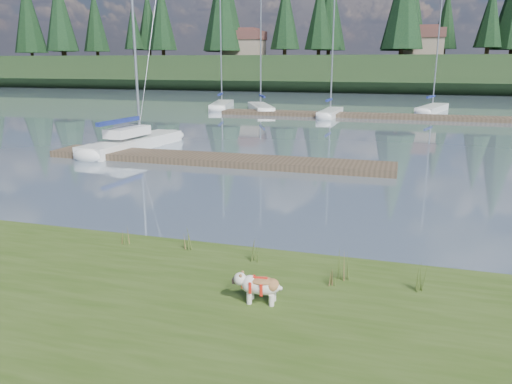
% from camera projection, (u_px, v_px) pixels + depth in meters
% --- Properties ---
extents(ground, '(200.00, 200.00, 0.00)m').
position_uv_depth(ground, '(352.00, 117.00, 40.94)').
color(ground, slate).
rests_on(ground, ground).
extents(bank, '(60.00, 9.00, 0.35)m').
position_uv_depth(bank, '(103.00, 355.00, 7.51)').
color(bank, '#3A511C').
rests_on(bank, ground).
extents(ridge, '(200.00, 20.00, 5.00)m').
position_uv_depth(ridge, '(381.00, 73.00, 80.18)').
color(ridge, black).
rests_on(ridge, ground).
extents(bulldog, '(0.87, 0.41, 0.52)m').
position_uv_depth(bulldog, '(260.00, 285.00, 8.69)').
color(bulldog, silver).
rests_on(bulldog, bank).
extents(sailboat_main, '(2.49, 8.06, 11.51)m').
position_uv_depth(sailboat_main, '(140.00, 139.00, 26.49)').
color(sailboat_main, white).
rests_on(sailboat_main, ground).
extents(dock_near, '(16.00, 2.00, 0.30)m').
position_uv_depth(dock_near, '(214.00, 159.00, 22.52)').
color(dock_near, '#4C3D2C').
rests_on(dock_near, ground).
extents(dock_far, '(26.00, 2.20, 0.30)m').
position_uv_depth(dock_far, '(377.00, 116.00, 40.35)').
color(dock_far, '#4C3D2C').
rests_on(dock_far, ground).
extents(sailboat_bg_0, '(3.19, 7.92, 11.30)m').
position_uv_depth(sailboat_bg_0, '(223.00, 104.00, 49.10)').
color(sailboat_bg_0, white).
rests_on(sailboat_bg_0, ground).
extents(sailboat_bg_1, '(4.55, 7.59, 11.46)m').
position_uv_depth(sailboat_bg_1, '(260.00, 107.00, 46.44)').
color(sailboat_bg_1, white).
rests_on(sailboat_bg_1, ground).
extents(sailboat_bg_2, '(1.47, 6.27, 9.55)m').
position_uv_depth(sailboat_bg_2, '(331.00, 112.00, 41.72)').
color(sailboat_bg_2, white).
rests_on(sailboat_bg_2, ground).
extents(sailboat_bg_3, '(3.42, 7.54, 10.98)m').
position_uv_depth(sailboat_bg_3, '(434.00, 108.00, 45.46)').
color(sailboat_bg_3, white).
rests_on(sailboat_bg_3, ground).
extents(weed_0, '(0.17, 0.14, 0.60)m').
position_uv_depth(weed_0, '(187.00, 239.00, 11.11)').
color(weed_0, '#475B23').
rests_on(weed_0, bank).
extents(weed_1, '(0.17, 0.14, 0.51)m').
position_uv_depth(weed_1, '(255.00, 251.00, 10.54)').
color(weed_1, '#475B23').
rests_on(weed_1, bank).
extents(weed_2, '(0.17, 0.14, 0.64)m').
position_uv_depth(weed_2, '(343.00, 266.00, 9.62)').
color(weed_2, '#475B23').
rests_on(weed_2, bank).
extents(weed_3, '(0.17, 0.14, 0.45)m').
position_uv_depth(weed_3, '(125.00, 237.00, 11.48)').
color(weed_3, '#475B23').
rests_on(weed_3, bank).
extents(weed_4, '(0.17, 0.14, 0.36)m').
position_uv_depth(weed_4, '(334.00, 278.00, 9.38)').
color(weed_4, '#475B23').
rests_on(weed_4, bank).
extents(weed_5, '(0.17, 0.14, 0.63)m').
position_uv_depth(weed_5, '(422.00, 278.00, 9.11)').
color(weed_5, '#475B23').
rests_on(weed_5, bank).
extents(mud_lip, '(60.00, 0.50, 0.14)m').
position_uv_depth(mud_lip, '(211.00, 255.00, 11.61)').
color(mud_lip, '#33281C').
rests_on(mud_lip, ground).
extents(conifer_0, '(5.72, 5.72, 14.15)m').
position_uv_depth(conifer_0, '(59.00, 13.00, 87.09)').
color(conifer_0, '#382619').
rests_on(conifer_0, ridge).
extents(conifer_1, '(4.40, 4.40, 11.30)m').
position_uv_depth(conifer_1, '(148.00, 21.00, 87.04)').
color(conifer_1, '#382619').
rests_on(conifer_1, ridge).
extents(conifer_2, '(6.60, 6.60, 16.05)m').
position_uv_depth(conifer_2, '(223.00, 2.00, 79.58)').
color(conifer_2, '#382619').
rests_on(conifer_2, ridge).
extents(conifer_3, '(4.84, 4.84, 12.25)m').
position_uv_depth(conifer_3, '(320.00, 14.00, 79.64)').
color(conifer_3, '#382619').
rests_on(conifer_3, ridge).
extents(conifer_5, '(3.96, 3.96, 10.35)m').
position_uv_depth(conifer_5, '(491.00, 15.00, 71.17)').
color(conifer_5, '#382619').
rests_on(conifer_5, ridge).
extents(house_0, '(6.30, 5.30, 4.65)m').
position_uv_depth(house_0, '(245.00, 43.00, 82.20)').
color(house_0, gray).
rests_on(house_0, ridge).
extents(house_1, '(6.30, 5.30, 4.65)m').
position_uv_depth(house_1, '(423.00, 41.00, 75.46)').
color(house_1, gray).
rests_on(house_1, ridge).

